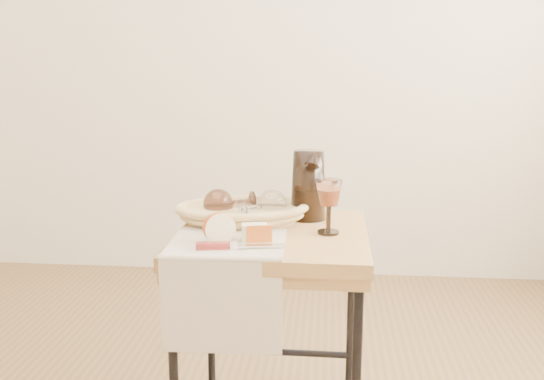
# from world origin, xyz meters

# --- Properties ---
(wall_back) EXTENTS (3.60, 0.00, 2.70)m
(wall_back) POSITION_xyz_m (0.00, 1.80, 1.35)
(wall_back) COLOR beige
(wall_back) RESTS_ON ground
(side_table) EXTENTS (0.52, 0.52, 0.65)m
(side_table) POSITION_xyz_m (0.35, 0.30, 0.33)
(side_table) COLOR brown
(side_table) RESTS_ON floor
(tea_towel) EXTENTS (0.30, 0.27, 0.01)m
(tea_towel) POSITION_xyz_m (0.25, 0.18, 0.66)
(tea_towel) COLOR beige
(tea_towel) RESTS_ON side_table
(bread_basket) EXTENTS (0.38, 0.30, 0.05)m
(bread_basket) POSITION_xyz_m (0.26, 0.39, 0.68)
(bread_basket) COLOR tan
(bread_basket) RESTS_ON side_table
(goblet_lying_a) EXTENTS (0.16, 0.14, 0.09)m
(goblet_lying_a) POSITION_xyz_m (0.23, 0.41, 0.71)
(goblet_lying_a) COLOR brown
(goblet_lying_a) RESTS_ON bread_basket
(goblet_lying_b) EXTENTS (0.16, 0.15, 0.08)m
(goblet_lying_b) POSITION_xyz_m (0.31, 0.37, 0.71)
(goblet_lying_b) COLOR white
(goblet_lying_b) RESTS_ON bread_basket
(pitcher) EXTENTS (0.21, 0.26, 0.24)m
(pitcher) POSITION_xyz_m (0.44, 0.45, 0.76)
(pitcher) COLOR black
(pitcher) RESTS_ON side_table
(wine_goblet) EXTENTS (0.09, 0.09, 0.15)m
(wine_goblet) POSITION_xyz_m (0.51, 0.30, 0.73)
(wine_goblet) COLOR white
(wine_goblet) RESTS_ON side_table
(apple_half) EXTENTS (0.09, 0.07, 0.08)m
(apple_half) POSITION_xyz_m (0.23, 0.18, 0.70)
(apple_half) COLOR red
(apple_half) RESTS_ON tea_towel
(apple_wedge) EXTENTS (0.07, 0.05, 0.04)m
(apple_wedge) POSITION_xyz_m (0.32, 0.20, 0.68)
(apple_wedge) COLOR #FFF3BF
(apple_wedge) RESTS_ON tea_towel
(table_knife) EXTENTS (0.21, 0.06, 0.02)m
(table_knife) POSITION_xyz_m (0.28, 0.12, 0.67)
(table_knife) COLOR silver
(table_knife) RESTS_ON tea_towel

